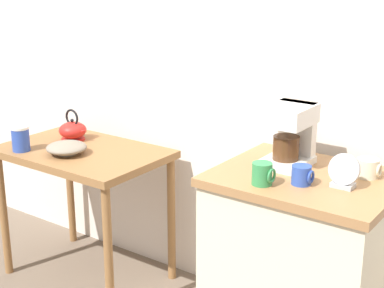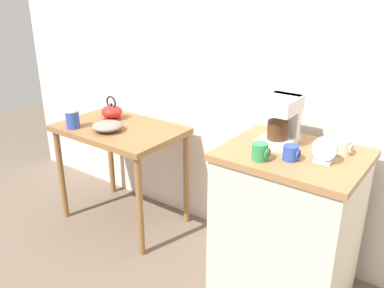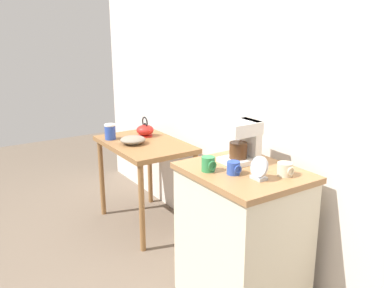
% 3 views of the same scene
% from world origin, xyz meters
% --- Properties ---
extents(back_wall, '(4.40, 0.10, 2.80)m').
position_xyz_m(back_wall, '(0.10, 0.40, 1.40)').
color(back_wall, silver).
rests_on(back_wall, ground_plane).
extents(wooden_table, '(0.88, 0.58, 0.75)m').
position_xyz_m(wooden_table, '(-0.67, 0.00, 0.65)').
color(wooden_table, olive).
rests_on(wooden_table, ground_plane).
extents(kitchen_counter, '(0.72, 0.59, 0.89)m').
position_xyz_m(kitchen_counter, '(0.62, -0.01, 0.45)').
color(kitchen_counter, beige).
rests_on(kitchen_counter, ground_plane).
extents(bowl_stoneware, '(0.21, 0.21, 0.07)m').
position_xyz_m(bowl_stoneware, '(-0.68, -0.11, 0.79)').
color(bowl_stoneware, gray).
rests_on(bowl_stoneware, wooden_table).
extents(teakettle, '(0.19, 0.15, 0.18)m').
position_xyz_m(teakettle, '(-0.84, 0.10, 0.81)').
color(teakettle, red).
rests_on(teakettle, wooden_table).
extents(canister_enamel, '(0.10, 0.10, 0.13)m').
position_xyz_m(canister_enamel, '(-0.92, -0.20, 0.82)').
color(canister_enamel, '#2D4CAD').
rests_on(canister_enamel, wooden_table).
extents(coffee_maker, '(0.18, 0.22, 0.26)m').
position_xyz_m(coffee_maker, '(0.50, 0.08, 1.03)').
color(coffee_maker, white).
rests_on(coffee_maker, kitchen_counter).
extents(mug_small_cream, '(0.09, 0.09, 0.08)m').
position_xyz_m(mug_small_cream, '(0.83, 0.12, 0.93)').
color(mug_small_cream, beige).
rests_on(mug_small_cream, kitchen_counter).
extents(mug_blue, '(0.08, 0.08, 0.08)m').
position_xyz_m(mug_blue, '(0.65, -0.11, 0.93)').
color(mug_blue, '#2D4CAD').
rests_on(mug_blue, kitchen_counter).
extents(mug_tall_green, '(0.09, 0.08, 0.09)m').
position_xyz_m(mug_tall_green, '(0.53, -0.20, 0.93)').
color(mug_tall_green, '#338C4C').
rests_on(mug_tall_green, kitchen_counter).
extents(table_clock, '(0.12, 0.06, 0.13)m').
position_xyz_m(table_clock, '(0.79, -0.05, 0.95)').
color(table_clock, '#B2B5BA').
rests_on(table_clock, kitchen_counter).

